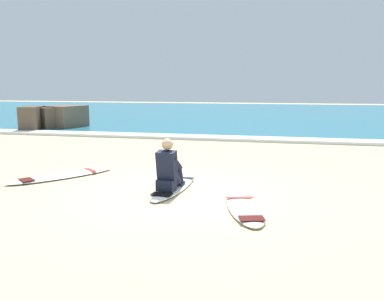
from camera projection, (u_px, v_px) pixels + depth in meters
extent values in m
plane|color=#CCB584|center=(177.00, 195.00, 7.01)|extent=(80.00, 80.00, 0.00)
cube|color=teal|center=(254.00, 113.00, 27.40)|extent=(80.00, 28.00, 0.10)
cube|color=white|center=(229.00, 138.00, 14.23)|extent=(80.00, 0.90, 0.11)
ellipsoid|color=white|center=(174.00, 186.00, 7.48)|extent=(0.63, 2.19, 0.07)
cube|color=black|center=(183.00, 177.00, 8.05)|extent=(0.48, 0.12, 0.01)
cube|color=black|center=(162.00, 194.00, 6.81)|extent=(0.38, 0.26, 0.01)
cube|color=black|center=(166.00, 185.00, 7.04)|extent=(0.34, 0.29, 0.20)
cylinder|color=black|center=(165.00, 174.00, 7.22)|extent=(0.19, 0.42, 0.43)
cylinder|color=black|center=(168.00, 173.00, 7.42)|extent=(0.14, 0.27, 0.42)
cube|color=black|center=(170.00, 182.00, 7.52)|extent=(0.12, 0.23, 0.05)
cylinder|color=black|center=(175.00, 175.00, 7.16)|extent=(0.19, 0.42, 0.43)
cylinder|color=black|center=(180.00, 174.00, 7.35)|extent=(0.14, 0.27, 0.42)
cube|color=black|center=(181.00, 183.00, 7.45)|extent=(0.12, 0.23, 0.05)
cube|color=black|center=(167.00, 166.00, 7.02)|extent=(0.37, 0.32, 0.57)
sphere|color=tan|center=(167.00, 144.00, 6.98)|extent=(0.21, 0.21, 0.21)
cylinder|color=black|center=(163.00, 162.00, 7.20)|extent=(0.13, 0.40, 0.31)
cylinder|color=black|center=(177.00, 163.00, 7.11)|extent=(0.13, 0.40, 0.31)
ellipsoid|color=silver|center=(63.00, 176.00, 8.37)|extent=(1.81, 2.21, 0.07)
cube|color=red|center=(91.00, 170.00, 8.79)|extent=(0.45, 0.36, 0.01)
cube|color=#4A1311|center=(27.00, 179.00, 7.87)|extent=(0.44, 0.41, 0.01)
ellipsoid|color=white|center=(245.00, 208.00, 6.13)|extent=(0.96, 1.82, 0.07)
cube|color=red|center=(240.00, 197.00, 6.60)|extent=(0.49, 0.22, 0.01)
cube|color=#4A1311|center=(252.00, 218.00, 5.57)|extent=(0.41, 0.33, 0.01)
cube|color=brown|center=(33.00, 119.00, 17.00)|extent=(1.16, 1.65, 1.08)
cube|color=brown|center=(55.00, 119.00, 17.48)|extent=(1.37, 1.50, 1.01)
cube|color=brown|center=(65.00, 117.00, 17.90)|extent=(1.91, 1.93, 1.07)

